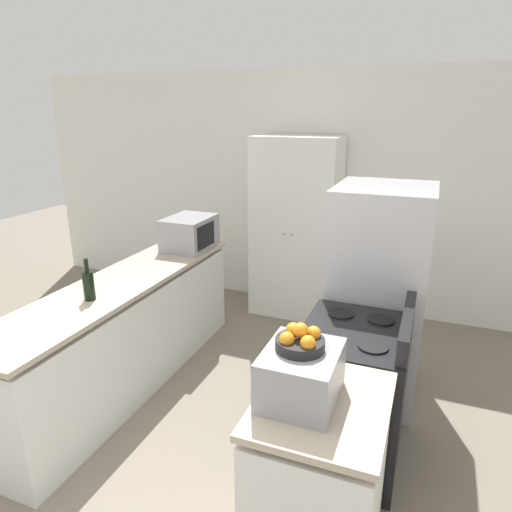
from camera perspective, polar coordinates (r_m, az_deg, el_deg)
name	(u,v)px	position (r m, az deg, el deg)	size (l,w,h in m)	color
wall_back	(310,193)	(5.16, 6.74, 7.88)	(7.00, 0.06, 2.60)	white
counter_left	(125,335)	(3.91, -16.06, -9.46)	(0.60, 2.59, 0.91)	silver
counter_right	(318,482)	(2.52, 7.81, -26.24)	(0.60, 0.74, 0.91)	silver
pantry_cabinet	(296,228)	(4.94, 5.00, 3.51)	(0.89, 0.57, 1.93)	white
stove	(351,393)	(3.10, 11.81, -16.39)	(0.66, 0.76, 1.07)	black
refrigerator	(377,294)	(3.64, 14.91, -4.61)	(0.73, 0.78, 1.67)	#B7B7BC
microwave	(190,233)	(4.40, -8.30, 2.90)	(0.40, 0.52, 0.30)	#939399
wine_bottle	(89,285)	(3.39, -20.19, -3.38)	(0.08, 0.08, 0.30)	black
toaster_oven	(301,375)	(2.16, 5.59, -14.57)	(0.34, 0.40, 0.25)	#939399
fruit_bowl	(300,340)	(2.09, 5.54, -10.46)	(0.22, 0.22, 0.13)	black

